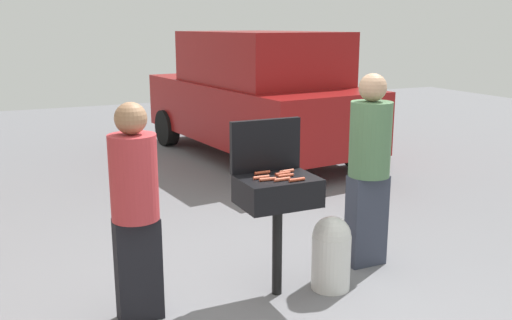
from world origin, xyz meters
name	(u,v)px	position (x,y,z in m)	size (l,w,h in m)	color
ground_plane	(284,307)	(0.00, 0.00, 0.00)	(24.00, 24.00, 0.00)	slate
bbq_grill	(278,196)	(0.05, 0.23, 0.83)	(0.60, 0.44, 0.98)	black
grill_lid_open	(266,145)	(0.05, 0.45, 1.19)	(0.60, 0.05, 0.42)	black
hot_dog_0	(297,180)	(0.13, 0.07, 0.99)	(0.03, 0.03, 0.13)	#AD4228
hot_dog_1	(286,176)	(0.11, 0.20, 0.99)	(0.03, 0.03, 0.13)	#AD4228
hot_dog_2	(268,179)	(-0.07, 0.17, 0.99)	(0.03, 0.03, 0.13)	#C6593D
hot_dog_3	(283,174)	(0.11, 0.27, 0.99)	(0.03, 0.03, 0.13)	#AD4228
hot_dog_4	(262,173)	(-0.02, 0.36, 0.99)	(0.03, 0.03, 0.13)	#AD4228
hot_dog_5	(282,179)	(0.03, 0.12, 0.99)	(0.03, 0.03, 0.13)	#C6593D
hot_dog_6	(261,177)	(-0.09, 0.24, 0.99)	(0.03, 0.03, 0.13)	#C6593D
hot_dog_7	(287,171)	(0.17, 0.32, 0.99)	(0.03, 0.03, 0.13)	#C6593D
propane_tank	(331,251)	(0.50, 0.13, 0.32)	(0.32, 0.32, 0.62)	silver
person_left	(135,205)	(-1.05, 0.30, 0.88)	(0.34, 0.34, 1.61)	black
person_right	(369,164)	(1.05, 0.43, 0.94)	(0.36, 0.36, 1.72)	#333847
parked_minivan	(256,95)	(1.94, 4.76, 1.03)	(2.44, 4.59, 2.02)	maroon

